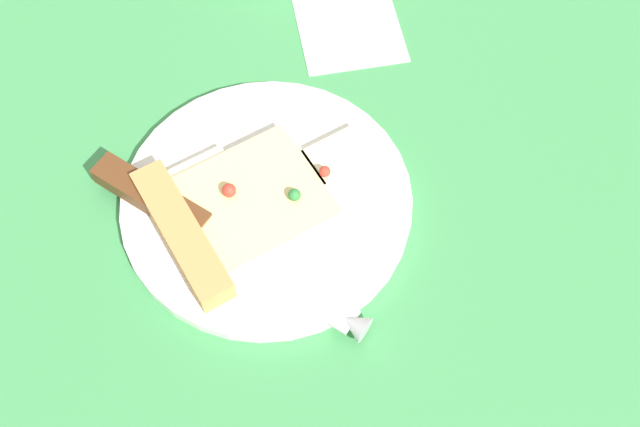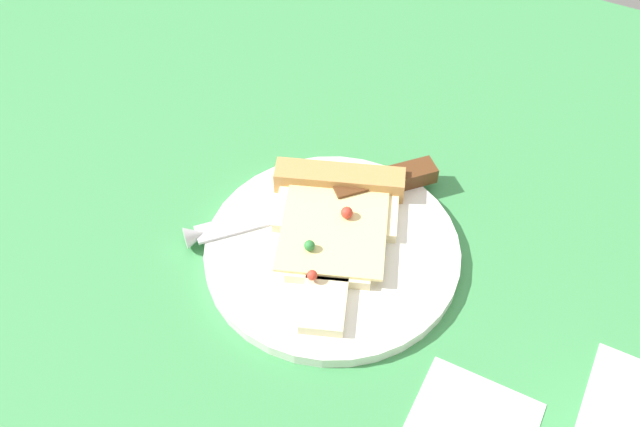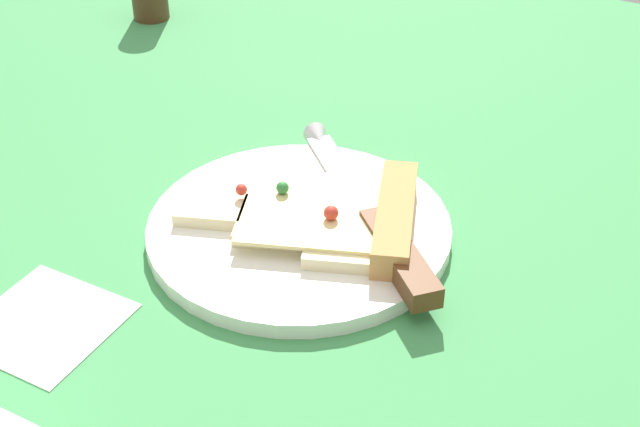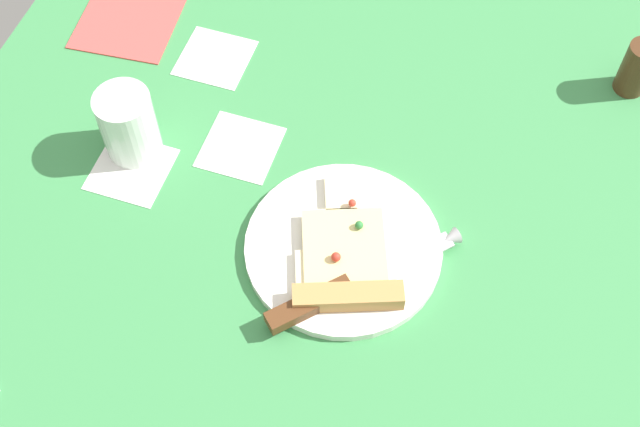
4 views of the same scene
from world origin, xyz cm
name	(u,v)px [view 1 (image 1 of 4)]	position (x,y,z in cm)	size (l,w,h in cm)	color
ground_plane	(321,233)	(-0.07, 0.01, -1.50)	(110.34, 110.34, 3.00)	#3D8C4C
plate	(267,201)	(-2.53, -3.81, 0.59)	(22.48, 22.48, 1.18)	white
pizza_slice	(235,208)	(-1.61, -6.26, 1.96)	(14.24, 19.03, 2.37)	beige
knife	(200,228)	(-0.54, -9.05, 1.79)	(18.05, 18.85, 2.45)	silver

